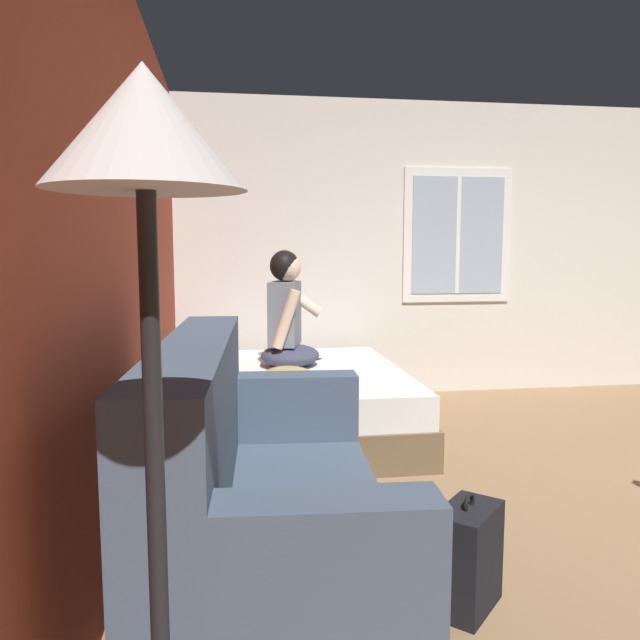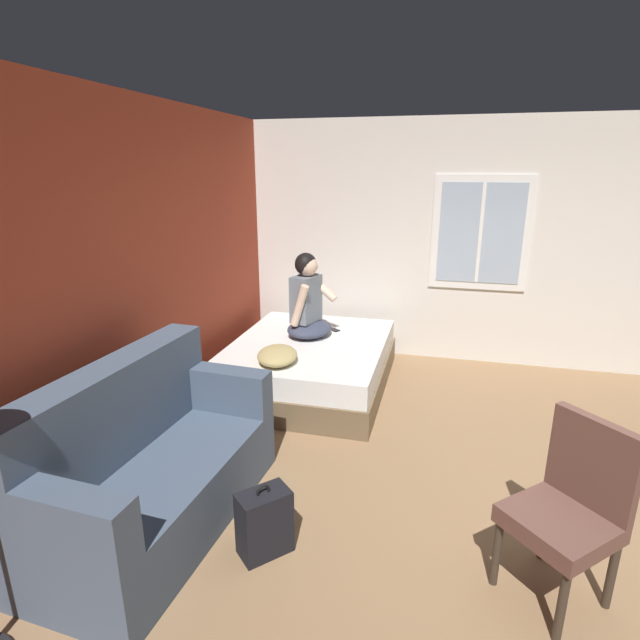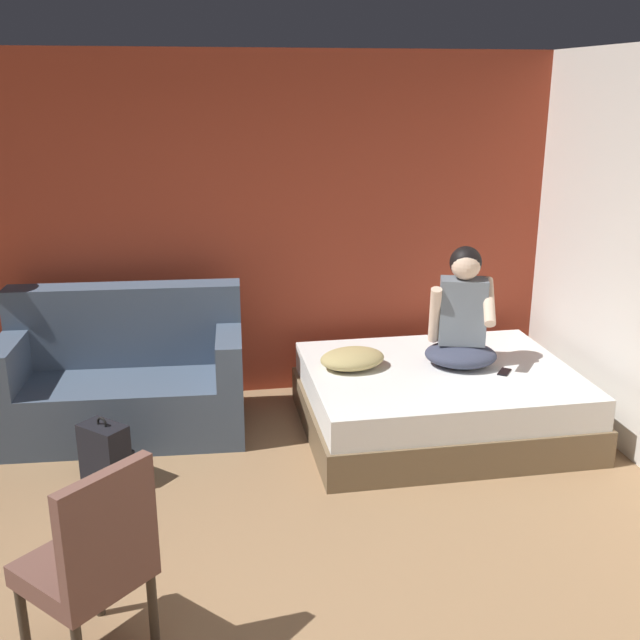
% 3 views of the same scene
% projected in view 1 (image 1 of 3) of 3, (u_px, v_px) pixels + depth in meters
% --- Properties ---
extents(wall_back_accent, '(10.69, 0.16, 2.70)m').
position_uv_depth(wall_back_accent, '(98.00, 254.00, 2.66)').
color(wall_back_accent, '#993823').
rests_on(wall_back_accent, ground).
extents(wall_side_with_window, '(0.19, 7.40, 2.70)m').
position_uv_depth(wall_side_with_window, '(493.00, 250.00, 5.98)').
color(wall_side_with_window, silver).
rests_on(wall_side_with_window, ground).
extents(bed, '(1.95, 1.55, 0.48)m').
position_uv_depth(bed, '(299.00, 402.00, 4.61)').
color(bed, brown).
rests_on(bed, ground).
extents(couch, '(1.75, 0.92, 1.04)m').
position_uv_depth(couch, '(258.00, 513.00, 2.33)').
color(couch, '#47566B').
rests_on(couch, ground).
extents(person_seated, '(0.62, 0.57, 0.88)m').
position_uv_depth(person_seated, '(288.00, 319.00, 4.70)').
color(person_seated, '#383D51').
rests_on(person_seated, bed).
extents(backpack, '(0.35, 0.35, 0.46)m').
position_uv_depth(backpack, '(465.00, 559.00, 2.38)').
color(backpack, black).
rests_on(backpack, ground).
extents(throw_pillow, '(0.55, 0.46, 0.14)m').
position_uv_depth(throw_pillow, '(290.00, 379.00, 3.95)').
color(throw_pillow, tan).
rests_on(throw_pillow, bed).
extents(cell_phone, '(0.14, 0.16, 0.01)m').
position_uv_depth(cell_phone, '(312.00, 358.00, 5.03)').
color(cell_phone, black).
rests_on(cell_phone, bed).
extents(floor_lamp, '(0.36, 0.36, 1.70)m').
position_uv_depth(floor_lamp, '(147.00, 219.00, 1.11)').
color(floor_lamp, black).
rests_on(floor_lamp, ground).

